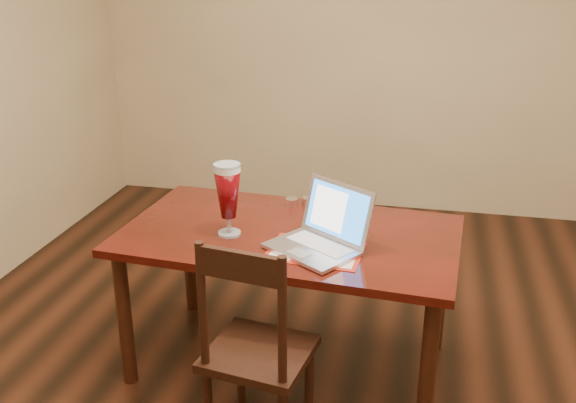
# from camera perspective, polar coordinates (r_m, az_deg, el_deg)

# --- Properties ---
(dining_table) EXTENTS (1.55, 0.95, 1.03)m
(dining_table) POSITION_cam_1_polar(r_m,az_deg,el_deg) (2.91, -0.04, -3.93)
(dining_table) COLOR #4B0D0A
(dining_table) RESTS_ON ground
(dining_chair) EXTENTS (0.44, 0.43, 0.92)m
(dining_chair) POSITION_cam_1_polar(r_m,az_deg,el_deg) (2.56, -2.88, -13.13)
(dining_chair) COLOR black
(dining_chair) RESTS_ON ground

